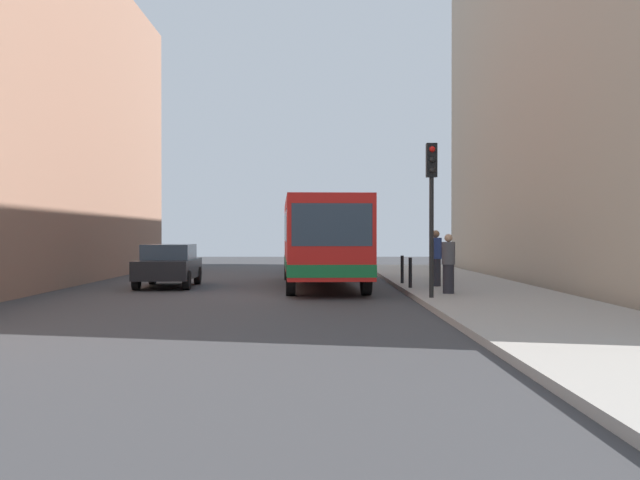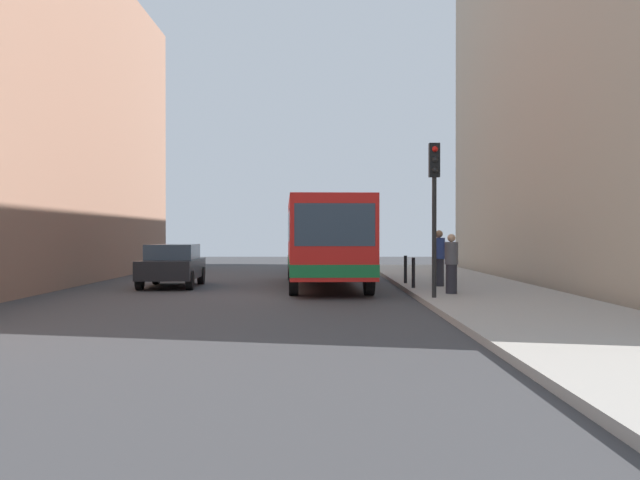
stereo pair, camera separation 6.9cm
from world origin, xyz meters
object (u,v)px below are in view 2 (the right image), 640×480
(car_beside_bus, at_px, (169,264))
(pedestrian_far_sidewalk, at_px, (435,258))
(traffic_light, at_px, (431,190))
(bollard_mid, at_px, (402,269))
(bus, at_px, (321,237))
(car_behind_bus, at_px, (316,256))
(bollard_near, at_px, (410,273))
(pedestrian_near_signal, at_px, (448,264))
(pedestrian_mid_sidewalk, at_px, (436,258))

(car_beside_bus, bearing_deg, pedestrian_far_sidewalk, -171.17)
(traffic_light, height_order, pedestrian_far_sidewalk, traffic_light)
(bollard_mid, bearing_deg, traffic_light, -89.05)
(bus, xyz_separation_m, car_behind_bus, (-0.23, 10.64, -0.94))
(bus, xyz_separation_m, traffic_light, (2.87, -6.63, 1.28))
(bus, height_order, car_behind_bus, bus)
(bollard_near, relative_size, bollard_mid, 1.00)
(pedestrian_near_signal, bearing_deg, pedestrian_far_sidewalk, 43.83)
(bollard_near, height_order, bollard_mid, same)
(car_beside_bus, height_order, bollard_near, car_beside_bus)
(bus, distance_m, bollard_mid, 3.04)
(traffic_light, distance_m, pedestrian_near_signal, 2.55)
(bus, bearing_deg, pedestrian_far_sidewalk, -162.34)
(bollard_mid, bearing_deg, car_behind_bus, 104.98)
(bollard_near, bearing_deg, traffic_light, -88.49)
(bus, relative_size, car_beside_bus, 2.50)
(traffic_light, height_order, pedestrian_mid_sidewalk, traffic_light)
(car_beside_bus, relative_size, bollard_mid, 4.69)
(car_behind_bus, xyz_separation_m, traffic_light, (3.10, -17.27, 2.22))
(pedestrian_mid_sidewalk, bearing_deg, bollard_mid, 22.48)
(bus, relative_size, bollard_near, 11.71)
(bus, relative_size, bollard_mid, 11.71)
(pedestrian_mid_sidewalk, bearing_deg, pedestrian_near_signal, 168.85)
(bollard_mid, distance_m, pedestrian_far_sidewalk, 2.58)
(car_beside_bus, relative_size, pedestrian_far_sidewalk, 2.78)
(bus, xyz_separation_m, pedestrian_near_signal, (3.57, -5.22, -0.73))
(car_beside_bus, xyz_separation_m, pedestrian_near_signal, (8.86, -5.01, 0.21))
(traffic_light, distance_m, pedestrian_mid_sidewalk, 5.01)
(pedestrian_mid_sidewalk, bearing_deg, car_behind_bus, 8.34)
(pedestrian_near_signal, height_order, pedestrian_mid_sidewalk, pedestrian_mid_sidewalk)
(car_behind_bus, height_order, pedestrian_mid_sidewalk, pedestrian_mid_sidewalk)
(bollard_near, xyz_separation_m, pedestrian_near_signal, (0.79, -2.39, 0.37))
(pedestrian_mid_sidewalk, distance_m, pedestrian_far_sidewalk, 3.68)
(pedestrian_near_signal, bearing_deg, traffic_light, -156.96)
(traffic_light, relative_size, bollard_near, 4.32)
(bus, distance_m, pedestrian_mid_sidewalk, 4.29)
(bus, height_order, traffic_light, traffic_light)
(pedestrian_far_sidewalk, bearing_deg, traffic_light, 157.06)
(car_beside_bus, xyz_separation_m, pedestrian_mid_sidewalk, (8.99, -1.87, 0.28))
(bus, relative_size, car_behind_bus, 2.48)
(bollard_near, bearing_deg, pedestrian_far_sidewalk, 71.90)
(traffic_light, relative_size, pedestrian_far_sidewalk, 2.56)
(car_behind_bus, height_order, pedestrian_far_sidewalk, pedestrian_far_sidewalk)
(pedestrian_mid_sidewalk, xyz_separation_m, pedestrian_far_sidewalk, (0.51, 3.64, -0.12))
(bus, xyz_separation_m, pedestrian_far_sidewalk, (4.21, 1.55, -0.78))
(car_beside_bus, relative_size, car_behind_bus, 0.99)
(traffic_light, distance_m, bollard_near, 4.48)
(car_beside_bus, xyz_separation_m, pedestrian_far_sidewalk, (9.51, 1.76, 0.16))
(car_beside_bus, relative_size, pedestrian_mid_sidewalk, 2.45)
(bollard_near, relative_size, pedestrian_near_signal, 0.56)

